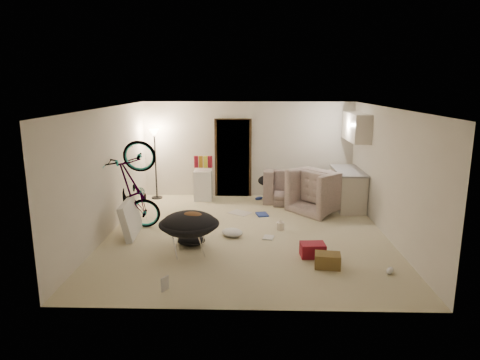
{
  "coord_description": "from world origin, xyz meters",
  "views": [
    {
      "loc": [
        0.09,
        -8.17,
        2.94
      ],
      "look_at": [
        -0.15,
        0.6,
        0.97
      ],
      "focal_mm": 32.0,
      "sensor_mm": 36.0,
      "label": 1
    }
  ],
  "objects_px": {
    "bicycle": "(135,206)",
    "sofa": "(306,189)",
    "drink_case_a": "(328,260)",
    "saucer_chair": "(189,229)",
    "armchair": "(323,195)",
    "juicer": "(280,225)",
    "mini_fridge": "(203,185)",
    "floor_lamp": "(155,149)",
    "tv_box": "(131,218)",
    "drink_case_b": "(313,250)",
    "kitchen_counter": "(347,189)"
  },
  "relations": [
    {
      "from": "bicycle",
      "to": "tv_box",
      "type": "bearing_deg",
      "value": 177.56
    },
    {
      "from": "tv_box",
      "to": "bicycle",
      "type": "bearing_deg",
      "value": 86.49
    },
    {
      "from": "drink_case_a",
      "to": "saucer_chair",
      "type": "bearing_deg",
      "value": 174.76
    },
    {
      "from": "bicycle",
      "to": "drink_case_b",
      "type": "distance_m",
      "value": 3.73
    },
    {
      "from": "armchair",
      "to": "saucer_chair",
      "type": "bearing_deg",
      "value": 94.5
    },
    {
      "from": "floor_lamp",
      "to": "sofa",
      "type": "distance_m",
      "value": 4.01
    },
    {
      "from": "floor_lamp",
      "to": "sofa",
      "type": "xyz_separation_m",
      "value": [
        3.88,
        -0.2,
        -0.99
      ]
    },
    {
      "from": "drink_case_a",
      "to": "juicer",
      "type": "relative_size",
      "value": 1.81
    },
    {
      "from": "sofa",
      "to": "drink_case_b",
      "type": "relative_size",
      "value": 5.2
    },
    {
      "from": "kitchen_counter",
      "to": "juicer",
      "type": "bearing_deg",
      "value": -134.68
    },
    {
      "from": "kitchen_counter",
      "to": "tv_box",
      "type": "distance_m",
      "value": 5.2
    },
    {
      "from": "drink_case_b",
      "to": "juicer",
      "type": "bearing_deg",
      "value": 105.01
    },
    {
      "from": "armchair",
      "to": "drink_case_b",
      "type": "xyz_separation_m",
      "value": [
        -0.63,
        -2.82,
        -0.25
      ]
    },
    {
      "from": "tv_box",
      "to": "drink_case_a",
      "type": "height_order",
      "value": "tv_box"
    },
    {
      "from": "mini_fridge",
      "to": "drink_case_a",
      "type": "bearing_deg",
      "value": -60.66
    },
    {
      "from": "kitchen_counter",
      "to": "sofa",
      "type": "xyz_separation_m",
      "value": [
        -0.95,
        0.45,
        -0.12
      ]
    },
    {
      "from": "kitchen_counter",
      "to": "juicer",
      "type": "distance_m",
      "value": 2.5
    },
    {
      "from": "floor_lamp",
      "to": "juicer",
      "type": "distance_m",
      "value": 4.1
    },
    {
      "from": "sofa",
      "to": "juicer",
      "type": "height_order",
      "value": "sofa"
    },
    {
      "from": "armchair",
      "to": "bicycle",
      "type": "bearing_deg",
      "value": 70.17
    },
    {
      "from": "saucer_chair",
      "to": "drink_case_b",
      "type": "relative_size",
      "value": 2.53
    },
    {
      "from": "kitchen_counter",
      "to": "saucer_chair",
      "type": "xyz_separation_m",
      "value": [
        -3.43,
        -3.06,
        0.01
      ]
    },
    {
      "from": "floor_lamp",
      "to": "juicer",
      "type": "xyz_separation_m",
      "value": [
        3.09,
        -2.41,
        -1.21
      ]
    },
    {
      "from": "bicycle",
      "to": "mini_fridge",
      "type": "relative_size",
      "value": 2.46
    },
    {
      "from": "armchair",
      "to": "mini_fridge",
      "type": "xyz_separation_m",
      "value": [
        -2.96,
        0.88,
        0.02
      ]
    },
    {
      "from": "floor_lamp",
      "to": "mini_fridge",
      "type": "relative_size",
      "value": 2.35
    },
    {
      "from": "drink_case_b",
      "to": "bicycle",
      "type": "bearing_deg",
      "value": 155.33
    },
    {
      "from": "sofa",
      "to": "armchair",
      "type": "height_order",
      "value": "armchair"
    },
    {
      "from": "kitchen_counter",
      "to": "sofa",
      "type": "height_order",
      "value": "kitchen_counter"
    },
    {
      "from": "mini_fridge",
      "to": "kitchen_counter",
      "type": "bearing_deg",
      "value": -10.5
    },
    {
      "from": "sofa",
      "to": "juicer",
      "type": "xyz_separation_m",
      "value": [
        -0.79,
        -2.21,
        -0.22
      ]
    },
    {
      "from": "armchair",
      "to": "mini_fridge",
      "type": "height_order",
      "value": "mini_fridge"
    },
    {
      "from": "armchair",
      "to": "drink_case_a",
      "type": "xyz_separation_m",
      "value": [
        -0.45,
        -3.27,
        -0.25
      ]
    },
    {
      "from": "sofa",
      "to": "tv_box",
      "type": "height_order",
      "value": "tv_box"
    },
    {
      "from": "tv_box",
      "to": "drink_case_b",
      "type": "height_order",
      "value": "tv_box"
    },
    {
      "from": "floor_lamp",
      "to": "bicycle",
      "type": "xyz_separation_m",
      "value": [
        0.1,
        -2.47,
        -0.81
      ]
    },
    {
      "from": "bicycle",
      "to": "saucer_chair",
      "type": "xyz_separation_m",
      "value": [
        1.3,
        -1.24,
        -0.05
      ]
    },
    {
      "from": "drink_case_b",
      "to": "juicer",
      "type": "height_order",
      "value": "drink_case_b"
    },
    {
      "from": "drink_case_a",
      "to": "armchair",
      "type": "bearing_deg",
      "value": 89.84
    },
    {
      "from": "sofa",
      "to": "drink_case_b",
      "type": "height_order",
      "value": "sofa"
    },
    {
      "from": "armchair",
      "to": "saucer_chair",
      "type": "distance_m",
      "value": 3.91
    },
    {
      "from": "armchair",
      "to": "juicer",
      "type": "height_order",
      "value": "armchair"
    },
    {
      "from": "sofa",
      "to": "armchair",
      "type": "bearing_deg",
      "value": 113.82
    },
    {
      "from": "armchair",
      "to": "juicer",
      "type": "bearing_deg",
      "value": 102.47
    },
    {
      "from": "bicycle",
      "to": "sofa",
      "type": "bearing_deg",
      "value": -61.46
    },
    {
      "from": "armchair",
      "to": "sofa",
      "type": "bearing_deg",
      "value": -17.91
    },
    {
      "from": "kitchen_counter",
      "to": "tv_box",
      "type": "height_order",
      "value": "kitchen_counter"
    },
    {
      "from": "armchair",
      "to": "juicer",
      "type": "xyz_separation_m",
      "value": [
        -1.1,
        -1.43,
        -0.28
      ]
    },
    {
      "from": "tv_box",
      "to": "kitchen_counter",
      "type": "bearing_deg",
      "value": 20.94
    },
    {
      "from": "floor_lamp",
      "to": "kitchen_counter",
      "type": "relative_size",
      "value": 1.21
    }
  ]
}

